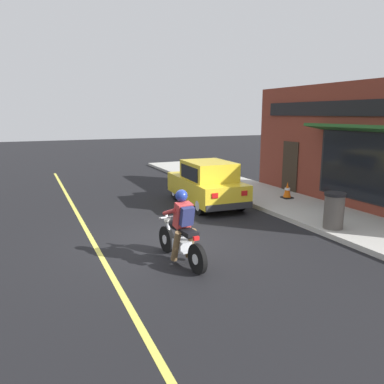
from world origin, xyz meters
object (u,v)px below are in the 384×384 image
(motorcycle_with_rider, at_px, (181,232))
(car_hatchback, at_px, (207,184))
(traffic_cone, at_px, (287,190))
(trash_bin, at_px, (334,210))

(motorcycle_with_rider, height_order, car_hatchback, motorcycle_with_rider)
(motorcycle_with_rider, relative_size, traffic_cone, 3.37)
(motorcycle_with_rider, relative_size, trash_bin, 2.06)
(motorcycle_with_rider, xyz_separation_m, trash_bin, (4.52, 0.21, -0.04))
(car_hatchback, distance_m, traffic_cone, 3.04)
(traffic_cone, bearing_deg, car_hatchback, 165.08)
(car_hatchback, bearing_deg, motorcycle_with_rider, -122.09)
(traffic_cone, bearing_deg, motorcycle_with_rider, -147.07)
(motorcycle_with_rider, distance_m, car_hatchback, 5.30)
(motorcycle_with_rider, xyz_separation_m, traffic_cone, (5.73, 3.71, -0.25))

